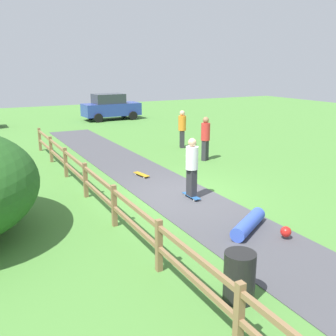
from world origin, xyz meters
TOP-DOWN VIEW (x-y plane):
  - ground_plane at (0.00, 0.00)m, footprint 60.00×60.00m
  - asphalt_path at (0.00, 0.00)m, footprint 2.40×28.00m
  - wooden_fence at (-2.60, 0.00)m, footprint 0.12×18.12m
  - trash_bin at (-1.80, -5.41)m, footprint 0.56×0.56m
  - skater_riding at (0.24, -0.39)m, footprint 0.38×0.80m
  - skater_fallen at (0.26, -3.23)m, footprint 1.55×1.49m
  - skateboard_loose at (-0.13, 2.58)m, footprint 0.33×0.82m
  - bystander_orange at (3.79, 6.44)m, footprint 0.49×0.49m
  - bystander_red at (3.35, 3.65)m, footprint 0.52×0.52m
  - parked_car_blue at (4.10, 17.72)m, footprint 4.25×2.10m

SIDE VIEW (x-z plane):
  - ground_plane at x=0.00m, z-range 0.00..0.00m
  - asphalt_path at x=0.00m, z-range 0.00..0.02m
  - skateboard_loose at x=-0.13m, z-range 0.05..0.13m
  - skater_fallen at x=0.26m, z-range 0.02..0.38m
  - trash_bin at x=-1.80m, z-range 0.00..0.90m
  - wooden_fence at x=-2.60m, z-range 0.12..1.22m
  - parked_car_blue at x=4.10m, z-range 0.00..1.92m
  - bystander_orange at x=3.79m, z-range 0.10..1.96m
  - bystander_red at x=3.35m, z-range 0.11..2.00m
  - skater_riding at x=0.24m, z-range 0.13..2.01m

